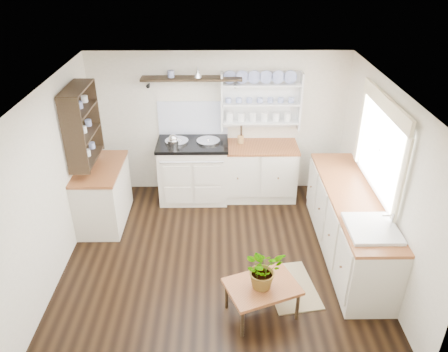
% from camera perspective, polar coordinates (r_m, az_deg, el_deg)
% --- Properties ---
extents(floor, '(4.00, 3.80, 0.01)m').
position_cam_1_polar(floor, '(5.93, -0.61, -10.55)').
color(floor, black).
rests_on(floor, ground).
extents(wall_back, '(4.00, 0.02, 2.30)m').
position_cam_1_polar(wall_back, '(7.00, -0.69, 6.85)').
color(wall_back, beige).
rests_on(wall_back, ground).
extents(wall_right, '(0.02, 3.80, 2.30)m').
position_cam_1_polar(wall_right, '(5.64, 20.08, -0.66)').
color(wall_right, beige).
rests_on(wall_right, ground).
extents(wall_left, '(0.02, 3.80, 2.30)m').
position_cam_1_polar(wall_left, '(5.65, -21.41, -0.89)').
color(wall_left, beige).
rests_on(wall_left, ground).
extents(ceiling, '(4.00, 3.80, 0.01)m').
position_cam_1_polar(ceiling, '(4.82, -0.75, 11.16)').
color(ceiling, white).
rests_on(ceiling, wall_back).
extents(window, '(0.08, 1.55, 1.22)m').
position_cam_1_polar(window, '(5.57, 19.81, 3.81)').
color(window, white).
rests_on(window, wall_right).
extents(aga_cooker, '(1.10, 0.76, 1.01)m').
position_cam_1_polar(aga_cooker, '(6.98, -4.00, 0.84)').
color(aga_cooker, silver).
rests_on(aga_cooker, floor).
extents(back_cabinets, '(1.27, 0.63, 0.90)m').
position_cam_1_polar(back_cabinets, '(7.04, 4.23, 0.72)').
color(back_cabinets, beige).
rests_on(back_cabinets, floor).
extents(right_cabinets, '(0.62, 2.43, 0.90)m').
position_cam_1_polar(right_cabinets, '(5.98, 15.98, -6.00)').
color(right_cabinets, beige).
rests_on(right_cabinets, floor).
extents(belfast_sink, '(0.55, 0.60, 0.45)m').
position_cam_1_polar(belfast_sink, '(5.21, 18.58, -7.56)').
color(belfast_sink, white).
rests_on(belfast_sink, right_cabinets).
extents(left_cabinets, '(0.62, 1.13, 0.90)m').
position_cam_1_polar(left_cabinets, '(6.63, -15.52, -2.24)').
color(left_cabinets, beige).
rests_on(left_cabinets, floor).
extents(plate_rack, '(1.20, 0.22, 0.90)m').
position_cam_1_polar(plate_rack, '(6.85, 4.81, 9.89)').
color(plate_rack, white).
rests_on(plate_rack, wall_back).
extents(high_shelf, '(1.50, 0.29, 0.16)m').
position_cam_1_polar(high_shelf, '(6.65, -4.26, 12.51)').
color(high_shelf, black).
rests_on(high_shelf, wall_back).
extents(left_shelving, '(0.28, 0.80, 1.05)m').
position_cam_1_polar(left_shelving, '(6.20, -18.08, 6.44)').
color(left_shelving, black).
rests_on(left_shelving, wall_left).
extents(kettle, '(0.18, 0.18, 0.22)m').
position_cam_1_polar(kettle, '(6.66, -6.62, 4.47)').
color(kettle, silver).
rests_on(kettle, aga_cooker).
extents(utensil_crock, '(0.10, 0.10, 0.12)m').
position_cam_1_polar(utensil_crock, '(6.87, 2.18, 4.78)').
color(utensil_crock, '#A6743D').
rests_on(utensil_crock, back_cabinets).
extents(center_table, '(0.91, 0.78, 0.41)m').
position_cam_1_polar(center_table, '(4.96, 5.01, -14.42)').
color(center_table, brown).
rests_on(center_table, floor).
extents(potted_plant, '(0.54, 0.51, 0.47)m').
position_cam_1_polar(potted_plant, '(4.78, 5.15, -11.97)').
color(potted_plant, '#3F7233').
rests_on(potted_plant, center_table).
extents(floor_rug, '(0.68, 0.93, 0.02)m').
position_cam_1_polar(floor_rug, '(5.56, 8.75, -14.08)').
color(floor_rug, '#82684C').
rests_on(floor_rug, floor).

